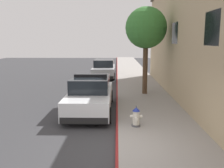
{
  "coord_description": "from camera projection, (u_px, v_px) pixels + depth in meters",
  "views": [
    {
      "loc": [
        -0.05,
        -6.93,
        3.17
      ],
      "look_at": [
        -0.3,
        5.57,
        1.0
      ],
      "focal_mm": 39.95,
      "sensor_mm": 36.0,
      "label": 1
    }
  ],
  "objects": [
    {
      "name": "fire_hydrant",
      "position": [
        136.0,
        117.0,
        8.88
      ],
      "size": [
        0.44,
        0.4,
        0.76
      ],
      "color": "#4C4C51",
      "rests_on": "sidewalk_pavement"
    },
    {
      "name": "street_tree",
      "position": [
        146.0,
        28.0,
        13.87
      ],
      "size": [
        2.31,
        2.31,
        4.9
      ],
      "color": "brown",
      "rests_on": "sidewalk_pavement"
    },
    {
      "name": "police_cruiser",
      "position": [
        91.0,
        95.0,
        11.31
      ],
      "size": [
        1.94,
        4.84,
        1.68
      ],
      "color": "white",
      "rests_on": "ground"
    },
    {
      "name": "ground_plane",
      "position": [
        53.0,
        88.0,
        17.33
      ],
      "size": [
        32.94,
        60.0,
        0.2
      ],
      "primitive_type": "cube",
      "color": "#353538"
    },
    {
      "name": "parked_car_silver_ahead",
      "position": [
        104.0,
        69.0,
        21.83
      ],
      "size": [
        1.94,
        4.84,
        1.56
      ],
      "color": "#B2B5BA",
      "rests_on": "ground"
    },
    {
      "name": "curb_painted_edge",
      "position": [
        117.0,
        86.0,
        17.21
      ],
      "size": [
        0.08,
        60.0,
        0.15
      ],
      "primitive_type": "cube",
      "color": "maroon",
      "rests_on": "ground"
    },
    {
      "name": "sidewalk_pavement",
      "position": [
        139.0,
        86.0,
        17.18
      ],
      "size": [
        2.95,
        60.0,
        0.15
      ],
      "primitive_type": "cube",
      "color": "gray",
      "rests_on": "ground"
    }
  ]
}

